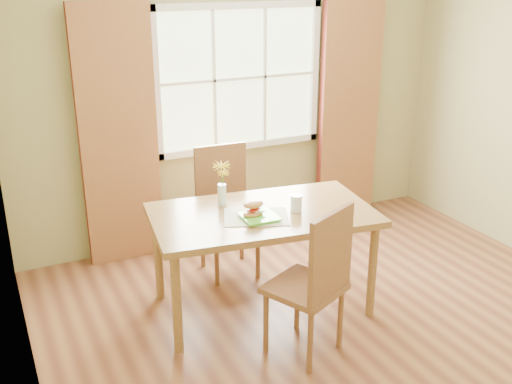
{
  "coord_description": "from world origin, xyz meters",
  "views": [
    {
      "loc": [
        -2.22,
        -3.07,
        2.44
      ],
      "look_at": [
        -0.51,
        0.46,
        0.96
      ],
      "focal_mm": 42.0,
      "sensor_mm": 36.0,
      "label": 1
    }
  ],
  "objects_px": {
    "water_glass": "(296,204)",
    "flower_vase": "(222,180)",
    "chair_far": "(225,203)",
    "croissant_sandwich": "(253,209)",
    "dining_table": "(262,222)",
    "chair_near": "(317,278)"
  },
  "relations": [
    {
      "from": "water_glass",
      "to": "flower_vase",
      "type": "distance_m",
      "value": 0.57
    },
    {
      "from": "chair_far",
      "to": "water_glass",
      "type": "bearing_deg",
      "value": -72.49
    },
    {
      "from": "croissant_sandwich",
      "to": "dining_table",
      "type": "bearing_deg",
      "value": 31.07
    },
    {
      "from": "chair_near",
      "to": "croissant_sandwich",
      "type": "bearing_deg",
      "value": 78.8
    },
    {
      "from": "chair_far",
      "to": "flower_vase",
      "type": "distance_m",
      "value": 0.64
    },
    {
      "from": "croissant_sandwich",
      "to": "chair_far",
      "type": "bearing_deg",
      "value": 76.62
    },
    {
      "from": "chair_far",
      "to": "water_glass",
      "type": "xyz_separation_m",
      "value": [
        0.22,
        -0.81,
        0.25
      ]
    },
    {
      "from": "croissant_sandwich",
      "to": "water_glass",
      "type": "height_order",
      "value": "croissant_sandwich"
    },
    {
      "from": "dining_table",
      "to": "flower_vase",
      "type": "relative_size",
      "value": 5.12
    },
    {
      "from": "water_glass",
      "to": "dining_table",
      "type": "bearing_deg",
      "value": 155.63
    },
    {
      "from": "dining_table",
      "to": "flower_vase",
      "type": "xyz_separation_m",
      "value": [
        -0.21,
        0.25,
        0.28
      ]
    },
    {
      "from": "dining_table",
      "to": "chair_far",
      "type": "height_order",
      "value": "chair_far"
    },
    {
      "from": "chair_near",
      "to": "dining_table",
      "type": "bearing_deg",
      "value": 68.33
    },
    {
      "from": "dining_table",
      "to": "water_glass",
      "type": "distance_m",
      "value": 0.28
    },
    {
      "from": "croissant_sandwich",
      "to": "flower_vase",
      "type": "distance_m",
      "value": 0.37
    },
    {
      "from": "dining_table",
      "to": "croissant_sandwich",
      "type": "height_order",
      "value": "croissant_sandwich"
    },
    {
      "from": "dining_table",
      "to": "water_glass",
      "type": "bearing_deg",
      "value": -16.73
    },
    {
      "from": "chair_far",
      "to": "flower_vase",
      "type": "relative_size",
      "value": 3.23
    },
    {
      "from": "dining_table",
      "to": "chair_far",
      "type": "xyz_separation_m",
      "value": [
        0.0,
        0.71,
        -0.11
      ]
    },
    {
      "from": "dining_table",
      "to": "croissant_sandwich",
      "type": "xyz_separation_m",
      "value": [
        -0.11,
        -0.08,
        0.16
      ]
    },
    {
      "from": "dining_table",
      "to": "croissant_sandwich",
      "type": "distance_m",
      "value": 0.21
    },
    {
      "from": "water_glass",
      "to": "chair_far",
      "type": "bearing_deg",
      "value": 104.96
    }
  ]
}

